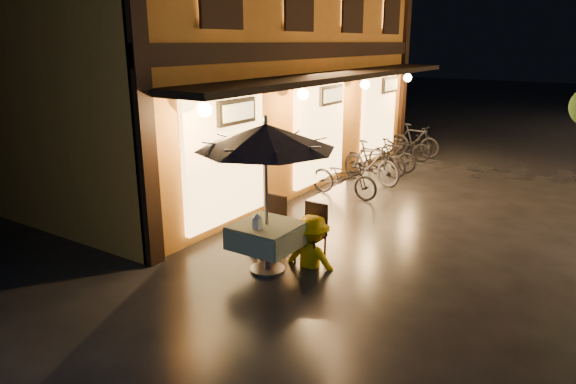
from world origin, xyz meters
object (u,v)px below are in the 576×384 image
Objects in this scene: table_lantern at (257,220)px; cafe_table at (267,236)px; bicycle_0 at (344,177)px; person_yellow at (312,217)px; person_orange at (266,216)px; patio_umbrella at (266,137)px.

cafe_table is at bearing 90.00° from table_lantern.
cafe_table is 0.57× the size of bicycle_0.
person_orange is at bearing -0.35° from person_yellow.
person_orange is (-0.40, 0.77, -0.23)m from table_lantern.
person_orange reaches higher than bicycle_0.
table_lantern is 0.96m from person_yellow.
patio_umbrella is 1.50× the size of person_yellow.
table_lantern is at bearing 101.54° from person_orange.
person_yellow is at bearing 167.64° from person_orange.
person_orange reaches higher than cafe_table.
person_orange is at bearing 127.43° from cafe_table.
table_lantern is 0.14× the size of bicycle_0.
table_lantern reaches higher than bicycle_0.
person_yellow is (0.47, 0.58, -1.33)m from patio_umbrella.
patio_umbrella is at bearing 90.00° from table_lantern.
person_orange is 0.84× the size of person_yellow.
cafe_table is 3.96× the size of table_lantern.
person_yellow is at bearing 60.36° from table_lantern.
bicycle_0 is (-0.46, 3.76, -0.23)m from person_orange.
cafe_table is 0.67m from person_orange.
person_orange is (-0.40, 0.53, -1.46)m from patio_umbrella.
bicycle_0 is at bearing -99.13° from person_orange.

